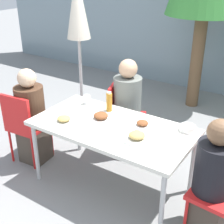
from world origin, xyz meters
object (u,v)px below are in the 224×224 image
object	(u,v)px
person_far	(127,110)
bottle	(109,102)
person_right	(212,184)
chair_far	(122,111)
person_left	(32,119)
salad_bowl	(188,128)
closed_umbrella	(78,15)
drinking_cup	(87,100)
chair_right	(221,183)
chair_left	(24,123)

from	to	relation	value
person_far	bottle	distance (m)	0.48
person_right	chair_far	bearing A→B (deg)	-24.95
chair_far	person_far	xyz separation A→B (m)	(0.09, -0.02, 0.05)
person_left	salad_bowl	xyz separation A→B (m)	(1.72, 0.41, 0.21)
person_left	closed_umbrella	world-z (taller)	closed_umbrella
person_left	drinking_cup	xyz separation A→B (m)	(0.52, 0.38, 0.24)
drinking_cup	person_left	bearing A→B (deg)	-144.07
person_right	chair_right	bearing A→B (deg)	-122.07
person_left	chair_far	world-z (taller)	person_left
person_left	bottle	xyz separation A→B (m)	(0.84, 0.37, 0.29)
chair_right	chair_left	bearing A→B (deg)	9.22
chair_left	bottle	distance (m)	1.04
chair_right	closed_umbrella	size ratio (longest dim) A/B	0.41
chair_right	salad_bowl	size ratio (longest dim) A/B	5.90
chair_left	bottle	size ratio (longest dim) A/B	4.02
person_right	bottle	xyz separation A→B (m)	(-1.27, 0.36, 0.30)
bottle	chair_left	bearing A→B (deg)	-152.96
chair_far	salad_bowl	distance (m)	1.08
salad_bowl	person_far	bearing A→B (deg)	157.85
person_far	closed_umbrella	bearing A→B (deg)	-125.56
closed_umbrella	bottle	xyz separation A→B (m)	(0.95, -0.69, -0.73)
drinking_cup	bottle	bearing A→B (deg)	-2.59
closed_umbrella	chair_right	bearing A→B (deg)	-23.27
person_left	person_far	world-z (taller)	person_far
chair_left	drinking_cup	size ratio (longest dim) A/B	8.54
chair_left	chair_right	xyz separation A→B (m)	(2.20, 0.17, 0.00)
chair_left	drinking_cup	bearing A→B (deg)	34.03
person_far	closed_umbrella	world-z (taller)	closed_umbrella
drinking_cup	closed_umbrella	bearing A→B (deg)	133.01
chair_far	drinking_cup	size ratio (longest dim) A/B	8.54
person_left	drinking_cup	size ratio (longest dim) A/B	11.12
chair_left	salad_bowl	xyz separation A→B (m)	(1.76, 0.49, 0.24)
chair_left	chair_right	size ratio (longest dim) A/B	1.00
chair_left	person_far	distance (m)	1.22
person_left	chair_far	distance (m)	1.08
salad_bowl	chair_far	bearing A→B (deg)	158.61
chair_right	person_far	size ratio (longest dim) A/B	0.73
chair_left	person_far	world-z (taller)	person_far
chair_right	person_right	size ratio (longest dim) A/B	0.78
bottle	salad_bowl	bearing A→B (deg)	2.83
closed_umbrella	bottle	size ratio (longest dim) A/B	9.72
chair_left	person_left	xyz separation A→B (m)	(0.04, 0.08, 0.02)
person_right	drinking_cup	bearing A→B (deg)	-8.38
chair_right	person_far	distance (m)	1.50
person_right	person_far	distance (m)	1.49
bottle	person_right	bearing A→B (deg)	-15.82
chair_left	person_right	bearing A→B (deg)	-2.85
person_left	salad_bowl	size ratio (longest dim) A/B	7.68
person_left	chair_far	bearing A→B (deg)	41.80
chair_right	bottle	world-z (taller)	bottle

